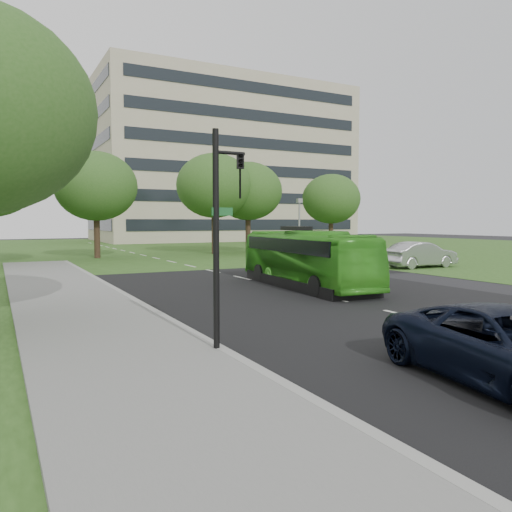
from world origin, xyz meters
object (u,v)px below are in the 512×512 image
Objects in this scene: tree_park_b at (96,186)px; tree_park_c at (214,186)px; suv at (511,348)px; tree_park_d at (248,191)px; bus at (306,259)px; sedan at (420,255)px; tree_park_e at (331,199)px; traffic_light at (222,223)px; office_building at (223,163)px; camera_pole at (299,220)px.

tree_park_c is (10.60, 0.48, 0.41)m from tree_park_b.
tree_park_b is at bearing 99.37° from suv.
tree_park_d is 26.29m from bus.
tree_park_b is 25.64m from sedan.
tree_park_e is 1.52× the size of traffic_light.
office_building reaches higher than tree_park_d.
bus is at bearing -123.73° from camera_pole.
tree_park_d is at bearing -109.92° from office_building.
office_building reaches higher than tree_park_c.
tree_park_e is (11.79, -1.91, -1.03)m from tree_park_c.
office_building is 44.63m from camera_pole.
tree_park_e is at bearing 38.14° from camera_pole.
bus is 1.93× the size of camera_pole.
sedan is at bearing -82.01° from tree_park_d.
tree_park_d is 40.26m from suv.
office_building is 7.91× the size of traffic_light.
bus reaches higher than suv.
sedan is (6.59, -18.83, -5.43)m from tree_park_c.
traffic_light reaches higher than bus.
suv is (-16.27, -18.00, -0.12)m from sedan.
tree_park_d is 20.39m from sedan.
office_building is at bearing 73.88° from bus.
sedan is 0.98× the size of suv.
office_building reaches higher than tree_park_b.
tree_park_b is 1.71× the size of traffic_light.
sedan is 10.68m from camera_pole.
tree_park_b is at bearing -177.40° from tree_park_c.
tree_park_b is 24.00m from bus.
office_building is 8.29× the size of camera_pole.
tree_park_c reaches higher than camera_pole.
tree_park_c is at bearing 170.81° from tree_park_e.
tree_park_d is 1.69× the size of suv.
tree_park_b is 0.94× the size of tree_park_c.
bus is 1.83× the size of sedan.
tree_park_b is at bearing -175.20° from tree_park_d.
bus is (-5.38, -23.46, -4.97)m from tree_park_c.
camera_pole reaches higher than suv.
tree_park_b is (-26.18, -33.61, -6.64)m from office_building.
office_building is at bearing 52.08° from tree_park_b.
traffic_light is 28.99m from camera_pole.
camera_pole is at bearing 69.64° from traffic_light.
tree_park_e is 1.48× the size of suv.
office_building is at bearing 70.08° from tree_park_d.
tree_park_e is at bearing 65.96° from traffic_light.
bus is 17.27m from camera_pole.
tree_park_e reaches higher than suv.
camera_pole is (-11.96, -41.96, -9.38)m from office_building.
camera_pole is (-8.17, -6.92, -2.12)m from tree_park_e.
tree_park_e is at bearing -18.37° from tree_park_d.
tree_park_c is 3.93m from tree_park_d.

